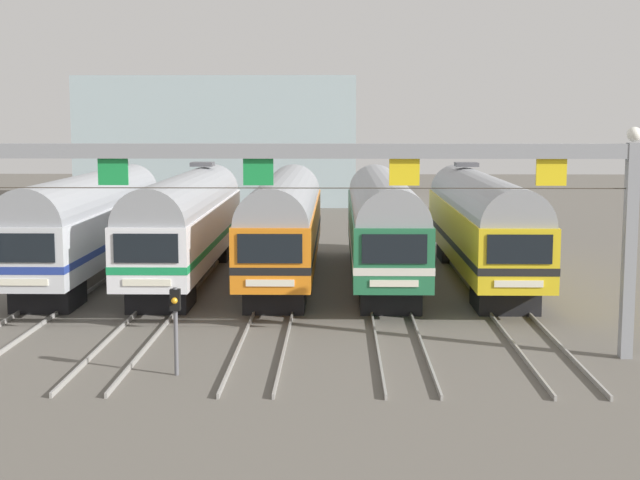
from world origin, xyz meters
name	(u,v)px	position (x,y,z in m)	size (l,w,h in m)	color
ground_plane	(285,280)	(0.00, 0.00, 0.00)	(160.00, 160.00, 0.00)	#5B564F
track_bed	(300,233)	(0.00, 17.00, 0.07)	(18.91, 70.00, 0.15)	gray
commuter_train_silver	(90,220)	(-8.70, 0.00, 2.69)	(2.88, 18.06, 5.05)	silver
commuter_train_white	(187,221)	(-4.35, 0.00, 2.69)	(2.88, 18.06, 5.05)	white
commuter_train_orange	(284,221)	(0.00, -0.01, 2.69)	(2.88, 18.06, 4.77)	orange
commuter_train_green	(382,221)	(4.35, -0.01, 2.69)	(2.88, 18.06, 4.77)	#236B42
commuter_train_yellow	(481,221)	(8.70, 0.00, 2.69)	(2.88, 18.06, 5.05)	gold
catenary_gantry	(258,184)	(0.00, -13.50, 5.27)	(22.65, 0.44, 6.97)	gray
yard_signal_mast	(175,314)	(-2.18, -15.71, 1.77)	(0.28, 0.35, 2.52)	#59595E
maintenance_building	(221,141)	(-7.65, 39.00, 5.30)	(22.87, 10.00, 10.59)	#9EB2B7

